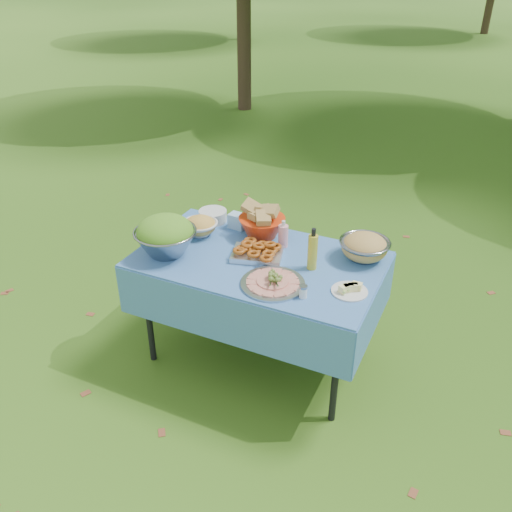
{
  "coord_description": "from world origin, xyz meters",
  "views": [
    {
      "loc": [
        1.18,
        -2.54,
        2.41
      ],
      "look_at": [
        -0.02,
        0.0,
        0.77
      ],
      "focal_mm": 38.0,
      "sensor_mm": 36.0,
      "label": 1
    }
  ],
  "objects_px": {
    "bread_bowl": "(262,222)",
    "oil_bottle": "(313,249)",
    "pasta_bowl_steel": "(365,247)",
    "charcuterie_platter": "(273,278)",
    "picnic_table": "(258,310)",
    "salad_bowl": "(165,235)",
    "plate_stack": "(213,216)"
  },
  "relations": [
    {
      "from": "pasta_bowl_steel",
      "to": "plate_stack",
      "type": "bearing_deg",
      "value": 177.06
    },
    {
      "from": "bread_bowl",
      "to": "oil_bottle",
      "type": "bearing_deg",
      "value": -29.31
    },
    {
      "from": "pasta_bowl_steel",
      "to": "charcuterie_platter",
      "type": "bearing_deg",
      "value": -127.37
    },
    {
      "from": "picnic_table",
      "to": "pasta_bowl_steel",
      "type": "height_order",
      "value": "pasta_bowl_steel"
    },
    {
      "from": "salad_bowl",
      "to": "plate_stack",
      "type": "xyz_separation_m",
      "value": [
        0.04,
        0.51,
        -0.08
      ]
    },
    {
      "from": "charcuterie_platter",
      "to": "oil_bottle",
      "type": "bearing_deg",
      "value": 61.87
    },
    {
      "from": "plate_stack",
      "to": "bread_bowl",
      "type": "relative_size",
      "value": 0.63
    },
    {
      "from": "bread_bowl",
      "to": "plate_stack",
      "type": "bearing_deg",
      "value": 172.0
    },
    {
      "from": "salad_bowl",
      "to": "pasta_bowl_steel",
      "type": "xyz_separation_m",
      "value": [
        1.1,
        0.45,
        -0.04
      ]
    },
    {
      "from": "picnic_table",
      "to": "salad_bowl",
      "type": "xyz_separation_m",
      "value": [
        -0.53,
        -0.18,
        0.5
      ]
    },
    {
      "from": "salad_bowl",
      "to": "pasta_bowl_steel",
      "type": "bearing_deg",
      "value": 22.25
    },
    {
      "from": "charcuterie_platter",
      "to": "bread_bowl",
      "type": "bearing_deg",
      "value": 120.57
    },
    {
      "from": "plate_stack",
      "to": "bread_bowl",
      "type": "distance_m",
      "value": 0.4
    },
    {
      "from": "pasta_bowl_steel",
      "to": "picnic_table",
      "type": "bearing_deg",
      "value": -154.63
    },
    {
      "from": "plate_stack",
      "to": "oil_bottle",
      "type": "height_order",
      "value": "oil_bottle"
    },
    {
      "from": "picnic_table",
      "to": "bread_bowl",
      "type": "height_order",
      "value": "bread_bowl"
    },
    {
      "from": "salad_bowl",
      "to": "bread_bowl",
      "type": "relative_size",
      "value": 1.25
    },
    {
      "from": "picnic_table",
      "to": "pasta_bowl_steel",
      "type": "bearing_deg",
      "value": 25.37
    },
    {
      "from": "bread_bowl",
      "to": "charcuterie_platter",
      "type": "relative_size",
      "value": 0.83
    },
    {
      "from": "pasta_bowl_steel",
      "to": "charcuterie_platter",
      "type": "distance_m",
      "value": 0.62
    },
    {
      "from": "plate_stack",
      "to": "charcuterie_platter",
      "type": "bearing_deg",
      "value": -38.82
    },
    {
      "from": "bread_bowl",
      "to": "oil_bottle",
      "type": "xyz_separation_m",
      "value": [
        0.43,
        -0.24,
        0.03
      ]
    },
    {
      "from": "bread_bowl",
      "to": "charcuterie_platter",
      "type": "height_order",
      "value": "bread_bowl"
    },
    {
      "from": "plate_stack",
      "to": "picnic_table",
      "type": "bearing_deg",
      "value": -33.47
    },
    {
      "from": "bread_bowl",
      "to": "pasta_bowl_steel",
      "type": "relative_size",
      "value": 1.0
    },
    {
      "from": "pasta_bowl_steel",
      "to": "bread_bowl",
      "type": "bearing_deg",
      "value": -179.97
    },
    {
      "from": "charcuterie_platter",
      "to": "picnic_table",
      "type": "bearing_deg",
      "value": 130.49
    },
    {
      "from": "salad_bowl",
      "to": "bread_bowl",
      "type": "bearing_deg",
      "value": 46.23
    },
    {
      "from": "oil_bottle",
      "to": "plate_stack",
      "type": "bearing_deg",
      "value": 160.17
    },
    {
      "from": "picnic_table",
      "to": "salad_bowl",
      "type": "height_order",
      "value": "salad_bowl"
    },
    {
      "from": "picnic_table",
      "to": "charcuterie_platter",
      "type": "bearing_deg",
      "value": -49.51
    },
    {
      "from": "bread_bowl",
      "to": "pasta_bowl_steel",
      "type": "distance_m",
      "value": 0.67
    }
  ]
}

